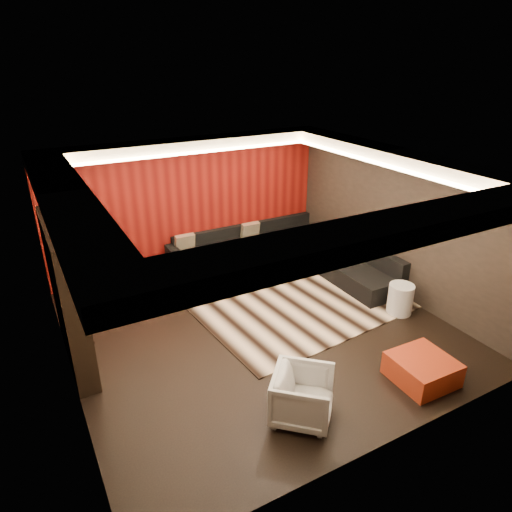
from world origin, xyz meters
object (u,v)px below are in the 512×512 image
white_side_table (400,299)px  armchair (302,396)px  coffee_table (266,274)px  drum_stool (193,286)px  sectional_sofa (286,255)px  orange_ottoman (422,369)px

white_side_table → armchair: size_ratio=0.74×
coffee_table → white_side_table: size_ratio=1.96×
white_side_table → armchair: armchair is taller
drum_stool → white_side_table: (3.05, -2.38, 0.06)m
coffee_table → drum_stool: bearing=178.4°
drum_stool → armchair: 3.71m
coffee_table → sectional_sofa: 0.77m
orange_ottoman → drum_stool: bearing=116.6°
drum_stool → coffee_table: bearing=-1.6°
drum_stool → orange_ottoman: drum_stool is taller
drum_stool → orange_ottoman: (1.96, -3.92, -0.04)m
armchair → sectional_sofa: 4.59m
orange_ottoman → sectional_sofa: (0.32, 4.21, 0.08)m
armchair → sectional_sofa: (2.26, 4.00, -0.08)m
coffee_table → drum_stool: size_ratio=2.79×
sectional_sofa → armchair: bearing=-119.4°
drum_stool → sectional_sofa: size_ratio=0.11×
coffee_table → orange_ottoman: orange_ottoman is taller
coffee_table → orange_ottoman: (0.35, -3.88, 0.07)m
drum_stool → orange_ottoman: 4.38m
sectional_sofa → white_side_table: bearing=-74.0°
orange_ottoman → sectional_sofa: 4.22m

